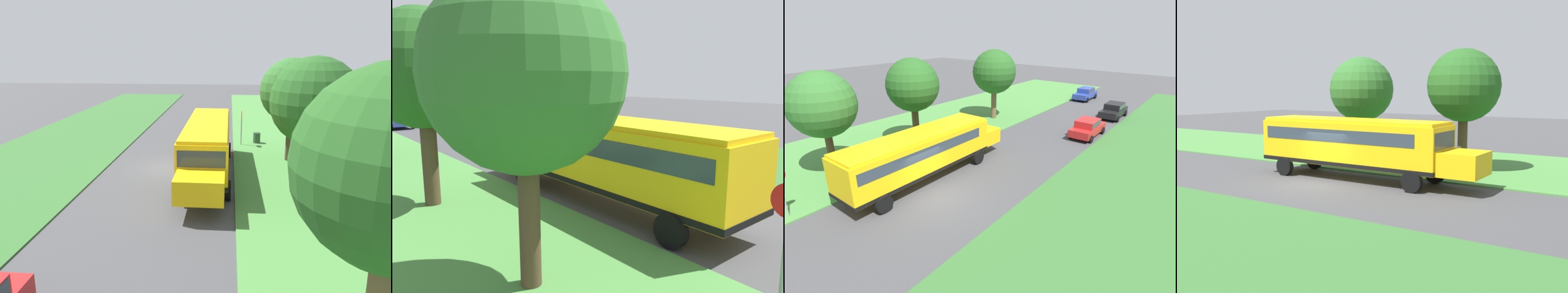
{
  "view_description": "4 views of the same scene",
  "coord_description": "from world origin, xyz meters",
  "views": [
    {
      "loc": [
        -3.61,
        22.75,
        7.23
      ],
      "look_at": [
        -1.69,
        0.99,
        1.68
      ],
      "focal_mm": 35.0,
      "sensor_mm": 36.0,
      "label": 1
    },
    {
      "loc": [
        -11.62,
        -9.04,
        4.59
      ],
      "look_at": [
        -1.49,
        3.3,
        1.74
      ],
      "focal_mm": 35.0,
      "sensor_mm": 36.0,
      "label": 2
    },
    {
      "loc": [
        11.35,
        -10.49,
        9.18
      ],
      "look_at": [
        -0.74,
        4.73,
        1.49
      ],
      "focal_mm": 28.0,
      "sensor_mm": 36.0,
      "label": 3
    },
    {
      "loc": [
        17.04,
        14.62,
        4.72
      ],
      "look_at": [
        -1.17,
        2.84,
        1.99
      ],
      "focal_mm": 42.0,
      "sensor_mm": 36.0,
      "label": 4
    }
  ],
  "objects": [
    {
      "name": "trash_bin",
      "position": [
        -5.85,
        -6.92,
        0.45
      ],
      "size": [
        0.56,
        0.56,
        0.9
      ],
      "primitive_type": "cylinder",
      "color": "#2D4C33",
      "rests_on": "ground"
    },
    {
      "name": "stop_sign",
      "position": [
        -4.6,
        -6.25,
        1.74
      ],
      "size": [
        0.08,
        0.68,
        2.74
      ],
      "color": "gray",
      "rests_on": "ground"
    },
    {
      "name": "oak_tree_beside_bus",
      "position": [
        -7.76,
        -2.15,
        4.76
      ],
      "size": [
        4.16,
        4.16,
        6.79
      ],
      "color": "#4C3826",
      "rests_on": "ground"
    },
    {
      "name": "oak_tree_roadside_mid",
      "position": [
        -7.54,
        4.92,
        4.94
      ],
      "size": [
        4.14,
        4.14,
        7.0
      ],
      "color": "#4C3826",
      "rests_on": "ground"
    },
    {
      "name": "ground_plane",
      "position": [
        0.0,
        0.0,
        0.0
      ],
      "size": [
        120.0,
        120.0,
        0.0
      ],
      "primitive_type": "plane",
      "color": "#424244"
    },
    {
      "name": "school_bus",
      "position": [
        -2.39,
        1.08,
        1.92
      ],
      "size": [
        2.85,
        12.42,
        3.16
      ],
      "color": "yellow",
      "rests_on": "ground"
    },
    {
      "name": "grass_verge",
      "position": [
        -10.0,
        0.0,
        0.04
      ],
      "size": [
        12.0,
        80.0,
        0.08
      ],
      "primitive_type": "cube",
      "color": "#47843D",
      "rests_on": "ground"
    }
  ]
}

